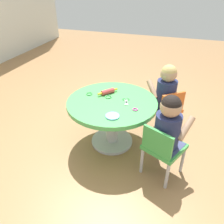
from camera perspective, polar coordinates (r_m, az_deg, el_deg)
The scene contains 12 objects.
ground_plane at distance 2.45m, azimuth -0.00°, elevation -7.59°, with size 10.00×10.00×0.00m, color #9E7247.
craft_table at distance 2.23m, azimuth -0.00°, elevation 0.11°, with size 0.88×0.88×0.51m.
child_chair_left at distance 1.96m, azimuth 12.76°, elevation -8.94°, with size 0.40×0.40×0.54m.
seated_child_left at distance 1.85m, azimuth 14.24°, elevation -3.00°, with size 0.43×0.39×0.51m.
child_chair_right at distance 2.51m, azimuth 13.61°, elevation 0.93°, with size 0.42×0.42×0.54m.
seated_child_right at distance 2.43m, azimuth 13.76°, elevation 5.95°, with size 0.44×0.43×0.51m.
rolling_pin at distance 2.29m, azimuth -1.12°, elevation 5.26°, with size 0.19×0.16×0.05m.
craft_scissors at distance 2.17m, azimuth 3.62°, elevation 2.89°, with size 0.14×0.09×0.01m.
playdough_blob_0 at distance 1.92m, azimuth 0.11°, elevation -1.05°, with size 0.12×0.12×0.01m, color #8CCCF2.
cookie_cutter_0 at distance 2.03m, azimuth 5.94°, elevation 0.65°, with size 0.05×0.05×0.01m, color #D83FA5.
cookie_cutter_1 at distance 2.23m, azimuth -0.96°, elevation 3.92°, with size 0.07×0.07×0.01m, color #4CB259.
cookie_cutter_2 at distance 2.30m, azimuth -5.84°, elevation 4.67°, with size 0.07×0.07×0.01m, color #4CB259.
Camera 1 is at (-1.80, -0.60, 1.56)m, focal length 35.70 mm.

